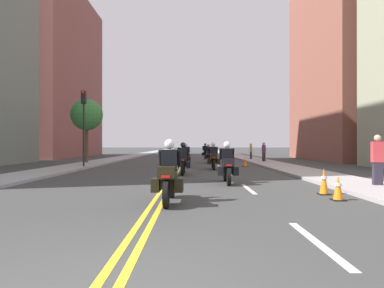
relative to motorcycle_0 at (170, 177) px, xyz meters
name	(u,v)px	position (x,y,z in m)	size (l,w,h in m)	color
ground_plane	(187,154)	(-0.30, 42.68, -0.66)	(264.00, 264.00, 0.00)	#373838
sidewalk_left	(144,154)	(-7.07, 42.68, -0.60)	(2.46, 144.00, 0.12)	#91979B
sidewalk_right	(231,154)	(6.48, 42.68, -0.60)	(2.46, 144.00, 0.12)	#9D9396
centreline_yellow_inner	(186,154)	(-0.42, 42.68, -0.66)	(0.12, 132.00, 0.01)	yellow
centreline_yellow_outer	(188,154)	(-0.18, 42.68, -0.66)	(0.12, 132.00, 0.01)	yellow
lane_dashes_white	(212,160)	(2.48, 23.68, -0.66)	(0.14, 56.40, 0.01)	silver
building_left_1	(46,75)	(-17.62, 32.17, 9.46)	(9.44, 17.44, 20.25)	brown
building_right_1	(362,8)	(17.32, 24.17, 14.39)	(10.04, 13.86, 30.10)	brown
motorcycle_0	(170,177)	(0.00, 0.00, 0.00)	(0.77, 2.21, 1.63)	black
motorcycle_1	(228,166)	(1.93, 4.17, -0.01)	(0.77, 2.16, 1.61)	black
motorcycle_2	(184,161)	(0.13, 8.05, -0.01)	(0.77, 2.22, 1.61)	black
motorcycle_3	(214,158)	(1.89, 11.67, 0.00)	(0.77, 2.26, 1.64)	black
motorcycle_4	(186,156)	(0.12, 14.88, 0.00)	(0.78, 2.17, 1.61)	black
motorcycle_5	(210,155)	(1.96, 18.61, -0.02)	(0.76, 2.24, 1.57)	black
motorcycle_6	(187,154)	(-0.02, 22.90, -0.02)	(0.78, 2.25, 1.58)	black
motorcycle_7	(206,153)	(1.99, 26.43, -0.01)	(0.76, 2.27, 1.65)	black
traffic_cone_0	(339,188)	(4.47, 0.42, -0.33)	(0.33, 0.33, 0.66)	black
traffic_cone_1	(325,181)	(4.51, 1.44, -0.27)	(0.32, 0.32, 0.79)	black
traffic_cone_2	(246,161)	(4.17, 13.83, -0.28)	(0.37, 0.37, 0.77)	black
traffic_light_near	(85,115)	(-6.24, 12.33, 2.71)	(0.28, 0.38, 4.88)	black
pedestrian_0	(252,151)	(6.29, 23.39, 0.17)	(0.27, 0.39, 1.62)	#212D34
pedestrian_1	(265,152)	(6.56, 18.90, 0.21)	(0.26, 0.50, 1.70)	#2B2530
pedestrian_2	(379,161)	(6.89, 2.83, 0.28)	(0.38, 0.26, 1.82)	#292431
street_tree_0	(88,115)	(-7.72, 17.52, 3.18)	(2.49, 2.49, 5.12)	#503A24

